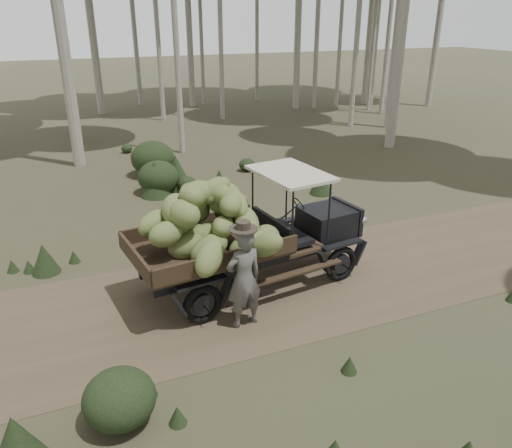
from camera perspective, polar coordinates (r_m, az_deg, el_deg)
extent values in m
plane|color=#473D2B|center=(10.95, 5.97, -6.44)|extent=(120.00, 120.00, 0.00)
cube|color=brown|center=(10.94, 5.97, -6.43)|extent=(70.00, 4.00, 0.01)
cube|color=black|center=(11.31, 8.06, 0.35)|extent=(1.17, 1.12, 0.58)
cube|color=black|center=(11.65, 10.31, 0.90)|extent=(0.24, 1.05, 0.65)
cube|color=black|center=(10.49, 1.73, -0.66)|extent=(0.28, 1.46, 0.58)
cube|color=#38281C|center=(9.91, -5.52, -2.91)|extent=(3.15, 2.25, 0.08)
cube|color=#38281C|center=(10.62, -7.69, -0.06)|extent=(2.91, 0.45, 0.33)
cube|color=#38281C|center=(9.06, -3.06, -4.12)|extent=(2.91, 0.45, 0.33)
cube|color=#38281C|center=(9.39, -13.71, -3.77)|extent=(0.31, 1.87, 0.33)
cube|color=beige|center=(10.31, 3.95, 5.82)|extent=(1.43, 1.92, 0.06)
cube|color=black|center=(10.84, -1.05, -2.74)|extent=(4.78, 0.74, 0.19)
cube|color=black|center=(10.23, 1.11, -4.43)|extent=(4.78, 0.74, 0.19)
torus|color=black|center=(12.06, 4.70, -1.34)|extent=(0.81, 0.25, 0.79)
torus|color=black|center=(10.87, 9.68, -4.49)|extent=(0.81, 0.25, 0.79)
torus|color=black|center=(10.73, -9.82, -4.91)|extent=(0.81, 0.25, 0.79)
torus|color=black|center=(9.37, -6.13, -9.13)|extent=(0.81, 0.25, 0.79)
sphere|color=beige|center=(12.01, 9.21, 1.94)|extent=(0.19, 0.19, 0.19)
sphere|color=beige|center=(11.36, 12.16, 0.44)|extent=(0.19, 0.19, 0.19)
ellipsoid|color=olive|center=(9.58, -7.88, -2.51)|extent=(0.94, 0.69, 0.69)
ellipsoid|color=olive|center=(9.42, -3.80, -0.31)|extent=(0.72, 0.87, 0.54)
ellipsoid|color=olive|center=(9.64, -6.93, 2.65)|extent=(0.84, 0.84, 0.65)
ellipsoid|color=olive|center=(9.57, -4.38, 3.62)|extent=(0.73, 0.83, 0.50)
ellipsoid|color=olive|center=(9.82, -5.21, -1.11)|extent=(0.97, 0.93, 0.61)
ellipsoid|color=olive|center=(9.59, -11.64, 0.12)|extent=(0.87, 0.69, 0.61)
ellipsoid|color=olive|center=(9.78, -3.20, 2.44)|extent=(0.82, 0.47, 0.47)
ellipsoid|color=olive|center=(9.56, -6.59, 3.45)|extent=(0.98, 0.76, 0.62)
ellipsoid|color=olive|center=(9.28, -5.38, -2.85)|extent=(0.97, 0.63, 0.75)
ellipsoid|color=olive|center=(9.96, -2.88, 1.51)|extent=(0.86, 1.00, 0.69)
ellipsoid|color=olive|center=(9.50, -9.15, 1.70)|extent=(0.78, 0.97, 0.67)
ellipsoid|color=olive|center=(9.65, -4.76, 3.88)|extent=(0.87, 0.83, 0.62)
ellipsoid|color=olive|center=(10.21, -7.28, -0.62)|extent=(0.79, 0.81, 0.44)
ellipsoid|color=olive|center=(9.71, -8.80, 0.05)|extent=(0.88, 1.13, 0.78)
ellipsoid|color=olive|center=(9.47, -2.89, 2.22)|extent=(0.76, 0.92, 0.54)
ellipsoid|color=olive|center=(9.46, -6.67, 3.53)|extent=(0.97, 0.76, 0.54)
ellipsoid|color=olive|center=(9.42, -0.99, -2.29)|extent=(0.90, 0.43, 0.68)
ellipsoid|color=olive|center=(9.26, -10.27, -1.16)|extent=(0.78, 0.61, 0.53)
ellipsoid|color=olive|center=(9.26, -8.20, 1.15)|extent=(0.82, 0.89, 0.62)
ellipsoid|color=olive|center=(9.37, -7.20, 3.13)|extent=(0.65, 0.85, 0.60)
ellipsoid|color=olive|center=(9.77, 1.25, -1.46)|extent=(0.92, 0.90, 0.71)
ellipsoid|color=olive|center=(10.09, -6.77, 1.65)|extent=(0.60, 0.89, 0.65)
ellipsoid|color=olive|center=(9.96, -3.82, 3.46)|extent=(0.89, 1.01, 0.62)
ellipsoid|color=olive|center=(9.55, -4.83, 4.01)|extent=(0.83, 0.48, 0.59)
ellipsoid|color=olive|center=(9.73, -7.01, -1.42)|extent=(0.95, 0.83, 0.64)
ellipsoid|color=olive|center=(9.55, -1.15, 0.20)|extent=(0.52, 0.90, 0.75)
ellipsoid|color=olive|center=(9.64, -2.46, 2.48)|extent=(0.53, 0.98, 0.70)
ellipsoid|color=olive|center=(9.53, -7.24, 3.45)|extent=(0.59, 0.75, 0.43)
ellipsoid|color=olive|center=(8.79, -5.36, -3.89)|extent=(0.95, 0.98, 0.79)
ellipsoid|color=olive|center=(9.27, 1.10, -2.41)|extent=(0.90, 0.93, 0.73)
imported|color=#524F4B|center=(9.00, -1.39, -6.30)|extent=(0.76, 0.55, 1.91)
cylinder|color=#332B24|center=(8.57, -1.46, -0.58)|extent=(0.58, 0.58, 0.03)
cylinder|color=#332B24|center=(8.54, -1.46, -0.18)|extent=(0.29, 0.29, 0.15)
cone|color=#233319|center=(7.39, -25.66, -21.71)|extent=(0.78, 0.78, 0.87)
ellipsoid|color=#233319|center=(7.59, -15.34, -18.71)|extent=(1.02, 1.02, 0.82)
cone|color=#233319|center=(12.00, -23.04, -3.66)|extent=(0.62, 0.62, 0.69)
cone|color=#233319|center=(15.97, -11.46, 5.08)|extent=(1.00, 1.00, 1.12)
ellipsoid|color=#233319|center=(21.44, -14.56, 8.35)|extent=(0.44, 0.44, 0.36)
cone|color=#233319|center=(16.01, 7.49, 4.84)|extent=(0.74, 0.74, 0.82)
ellipsoid|color=#233319|center=(16.22, -11.10, 5.28)|extent=(1.29, 1.29, 1.04)
ellipsoid|color=#233319|center=(18.06, -11.72, 7.37)|extent=(1.52, 1.52, 1.22)
cone|color=#233319|center=(16.52, -9.11, 5.90)|extent=(1.02, 1.02, 1.13)
ellipsoid|color=#233319|center=(18.30, -1.04, 6.80)|extent=(0.58, 0.58, 0.47)
cone|color=#233319|center=(16.94, -4.21, 5.41)|extent=(0.44, 0.44, 0.49)
ellipsoid|color=#233319|center=(16.29, -7.94, 4.58)|extent=(0.64, 0.64, 0.51)
cone|color=#233319|center=(12.18, -13.21, -2.97)|extent=(0.27, 0.27, 0.30)
cone|color=#233319|center=(12.33, -20.11, -3.49)|extent=(0.27, 0.27, 0.30)
cone|color=#233319|center=(12.57, -7.23, -1.66)|extent=(0.27, 0.27, 0.30)
cone|color=#233319|center=(13.56, 5.42, 0.33)|extent=(0.27, 0.27, 0.30)
cone|color=#233319|center=(13.52, 2.90, 0.33)|extent=(0.27, 0.27, 0.30)
cone|color=#233319|center=(7.59, -8.97, -20.76)|extent=(0.27, 0.27, 0.30)
cone|color=#233319|center=(12.26, -24.55, -4.39)|extent=(0.27, 0.27, 0.30)
cone|color=#233319|center=(14.38, 9.51, 1.46)|extent=(0.27, 0.27, 0.30)
cone|color=#233319|center=(12.43, -26.11, -4.30)|extent=(0.27, 0.27, 0.30)
cone|color=#233319|center=(8.47, 10.63, -15.46)|extent=(0.27, 0.27, 0.30)
cone|color=#233319|center=(13.01, -0.97, -0.59)|extent=(0.27, 0.27, 0.30)
cone|color=#233319|center=(8.09, -12.20, -17.79)|extent=(0.27, 0.27, 0.30)
cone|color=#233319|center=(12.63, -6.85, -1.51)|extent=(0.27, 0.27, 0.30)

